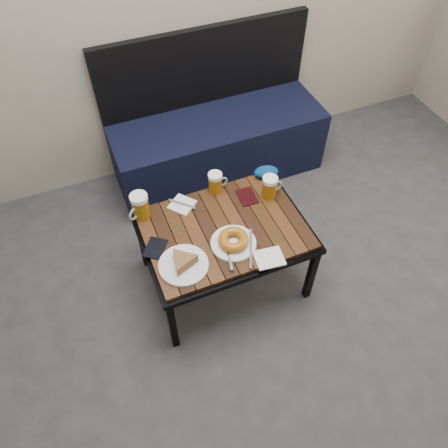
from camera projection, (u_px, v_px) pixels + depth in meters
name	position (u px, v px, depth m)	size (l,w,h in m)	color
ground	(336.00, 405.00, 2.11)	(4.00, 4.00, 0.00)	#2D2D30
bench	(217.00, 139.00, 2.96)	(1.40, 0.50, 0.95)	black
cafe_table	(224.00, 233.00, 2.24)	(0.84, 0.62, 0.47)	black
beer_mug_left	(140.00, 206.00, 2.20)	(0.14, 0.12, 0.15)	#8B5B0B
beer_mug_centre	(216.00, 182.00, 2.33)	(0.11, 0.08, 0.12)	#8B5B0B
beer_mug_right	(270.00, 187.00, 2.30)	(0.12, 0.08, 0.13)	#8B5B0B
plate_pie	(183.00, 263.00, 2.04)	(0.24, 0.24, 0.07)	white
plate_bagel	(234.00, 241.00, 2.12)	(0.23, 0.29, 0.06)	white
napkin_left	(182.00, 205.00, 2.30)	(0.17, 0.17, 0.01)	white
napkin_right	(269.00, 258.00, 2.08)	(0.15, 0.13, 0.01)	white
passport_navy	(155.00, 248.00, 2.12)	(0.09, 0.13, 0.01)	black
passport_burgundy	(247.00, 196.00, 2.34)	(0.09, 0.13, 0.01)	black
knit_pouch	(266.00, 172.00, 2.42)	(0.14, 0.09, 0.06)	#051182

